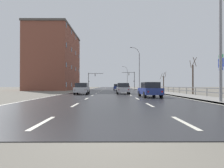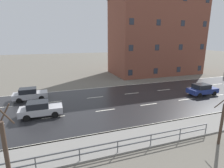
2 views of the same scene
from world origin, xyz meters
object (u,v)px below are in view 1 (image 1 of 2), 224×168
object	(u,v)px
street_lamp_midground	(139,69)
brick_building	(55,60)
highway_sign	(221,71)
car_near_left	(117,87)
street_lamp_distant	(127,77)
car_far_right	(150,90)
car_distant	(126,87)
car_far_left	(123,88)
car_near_right	(82,89)
traffic_signal_right	(132,78)
street_lamp_foreground	(219,31)
traffic_signal_left	(91,78)

from	to	relation	value
street_lamp_midground	brick_building	distance (m)	23.00
highway_sign	car_near_left	distance (m)	34.07
street_lamp_distant	highway_sign	world-z (taller)	street_lamp_distant
car_near_left	car_far_right	distance (m)	28.38
car_distant	car_near_left	bearing A→B (deg)	-110.58
highway_sign	car_far_left	size ratio (longest dim) A/B	0.88
car_near_right	car_far_right	bearing A→B (deg)	-38.33
street_lamp_midground	car_near_left	xyz separation A→B (m)	(-5.99, -2.05, -4.88)
highway_sign	car_far_right	bearing A→B (deg)	131.18
street_lamp_midground	car_far_right	distance (m)	30.90
car_distant	car_near_right	distance (m)	31.16
highway_sign	street_lamp_distant	bearing A→B (deg)	90.76
street_lamp_midground	car_far_left	distance (m)	24.13
traffic_signal_right	car_near_right	bearing A→B (deg)	-106.88
car_far_right	brick_building	size ratio (longest dim) A/B	0.22
street_lamp_midground	car_far_right	bearing A→B (deg)	-96.54
highway_sign	car_near_right	world-z (taller)	highway_sign
street_lamp_foreground	car_near_right	bearing A→B (deg)	133.24
highway_sign	traffic_signal_right	xyz separation A→B (m)	(-1.23, 48.08, 1.49)
traffic_signal_right	car_near_left	distance (m)	16.10
street_lamp_midground	car_far_right	world-z (taller)	street_lamp_midground
highway_sign	brick_building	distance (m)	43.69
car_far_right	brick_building	world-z (taller)	brick_building
street_lamp_midground	street_lamp_distant	distance (m)	36.64
highway_sign	street_lamp_midground	bearing A→B (deg)	91.53
street_lamp_foreground	car_distant	distance (m)	42.52
car_near_left	street_lamp_distant	bearing A→B (deg)	81.69
street_lamp_foreground	street_lamp_distant	world-z (taller)	street_lamp_foreground
street_lamp_distant	traffic_signal_left	xyz separation A→B (m)	(-14.35, -23.05, -1.25)
street_lamp_midground	car_far_left	size ratio (longest dim) A/B	2.83
street_lamp_distant	car_far_left	bearing A→B (deg)	-95.57
car_distant	car_far_right	world-z (taller)	same
street_lamp_distant	car_near_right	world-z (taller)	street_lamp_distant
street_lamp_foreground	highway_sign	xyz separation A→B (m)	(0.93, 1.26, -2.72)
street_lamp_midground	street_lamp_distant	world-z (taller)	street_lamp_midground
street_lamp_midground	traffic_signal_left	xyz separation A→B (m)	(-14.36, 13.58, -1.96)
traffic_signal_left	car_near_right	world-z (taller)	traffic_signal_left
street_lamp_midground	car_near_right	bearing A→B (deg)	-115.33
traffic_signal_left	car_far_left	world-z (taller)	traffic_signal_left
traffic_signal_left	car_near_left	distance (m)	17.97
car_near_left	street_lamp_midground	bearing A→B (deg)	19.40
street_lamp_midground	highway_sign	world-z (taller)	street_lamp_midground
street_lamp_distant	car_far_right	xyz separation A→B (m)	(-3.47, -66.95, -4.18)
street_lamp_distant	traffic_signal_right	distance (m)	23.96
car_near_left	car_far_right	bearing A→B (deg)	-84.44
traffic_signal_right	car_distant	bearing A→B (deg)	-110.05
street_lamp_distant	car_far_left	distance (m)	59.96
traffic_signal_right	traffic_signal_left	xyz separation A→B (m)	(-14.07, 0.87, -0.09)
car_near_right	car_far_left	xyz separation A→B (m)	(5.72, 1.45, 0.00)
street_lamp_distant	car_near_right	xyz separation A→B (m)	(-11.52, -60.98, -4.18)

